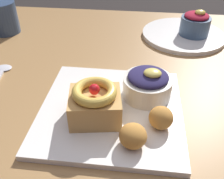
# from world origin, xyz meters

# --- Properties ---
(dining_table) EXTENTS (1.58, 0.99, 0.73)m
(dining_table) POSITION_xyz_m (0.00, 0.00, 0.65)
(dining_table) COLOR olive
(dining_table) RESTS_ON ground_plane
(front_plate) EXTENTS (0.27, 0.27, 0.01)m
(front_plate) POSITION_xyz_m (-0.05, -0.07, 0.74)
(front_plate) COLOR white
(front_plate) RESTS_ON dining_table
(cake_slice) EXTENTS (0.10, 0.09, 0.07)m
(cake_slice) POSITION_xyz_m (-0.07, -0.10, 0.78)
(cake_slice) COLOR tan
(cake_slice) RESTS_ON front_plate
(berry_ramekin) EXTENTS (0.10, 0.10, 0.07)m
(berry_ramekin) POSITION_xyz_m (0.02, -0.03, 0.77)
(berry_ramekin) COLOR silver
(berry_ramekin) RESTS_ON front_plate
(fritter_front) EXTENTS (0.05, 0.05, 0.04)m
(fritter_front) POSITION_xyz_m (0.00, -0.16, 0.76)
(fritter_front) COLOR #BC7F38
(fritter_front) RESTS_ON front_plate
(fritter_middle) EXTENTS (0.04, 0.04, 0.04)m
(fritter_middle) POSITION_xyz_m (0.05, -0.11, 0.76)
(fritter_middle) COLOR #BC7F38
(fritter_middle) RESTS_ON front_plate
(back_plate) EXTENTS (0.25, 0.25, 0.01)m
(back_plate) POSITION_xyz_m (0.13, 0.29, 0.74)
(back_plate) COLOR white
(back_plate) RESTS_ON dining_table
(back_ramekin) EXTENTS (0.09, 0.09, 0.08)m
(back_ramekin) POSITION_xyz_m (0.16, 0.29, 0.78)
(back_ramekin) COLOR #3D5675
(back_ramekin) RESTS_ON back_plate
(spoon) EXTENTS (0.04, 0.13, 0.00)m
(spoon) POSITION_xyz_m (-0.32, 0.03, 0.73)
(spoon) COLOR silver
(spoon) RESTS_ON dining_table
(coffee_mug) EXTENTS (0.09, 0.09, 0.09)m
(coffee_mug) POSITION_xyz_m (-0.42, 0.26, 0.78)
(coffee_mug) COLOR #334766
(coffee_mug) RESTS_ON dining_table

